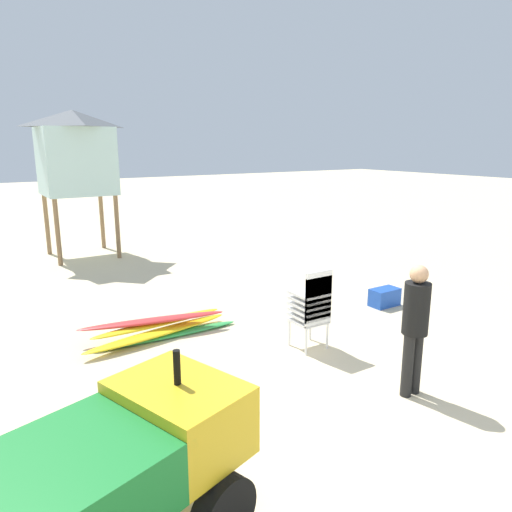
{
  "coord_description": "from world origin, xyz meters",
  "views": [
    {
      "loc": [
        -3.6,
        -3.75,
        3.14
      ],
      "look_at": [
        0.97,
        3.39,
        1.13
      ],
      "focal_mm": 33.48,
      "sensor_mm": 36.0,
      "label": 1
    }
  ],
  "objects_px": {
    "surfboard_pile": "(160,328)",
    "cooler_box": "(384,297)",
    "utility_cart": "(95,479)",
    "lifeguard_near_center": "(415,322)",
    "lifeguard_tower": "(75,152)",
    "stacked_plastic_chairs": "(313,304)"
  },
  "relations": [
    {
      "from": "utility_cart",
      "to": "lifeguard_near_center",
      "type": "distance_m",
      "value": 4.07
    },
    {
      "from": "lifeguard_near_center",
      "to": "cooler_box",
      "type": "xyz_separation_m",
      "value": [
        2.31,
        2.57,
        -0.81
      ]
    },
    {
      "from": "lifeguard_near_center",
      "to": "cooler_box",
      "type": "height_order",
      "value": "lifeguard_near_center"
    },
    {
      "from": "lifeguard_tower",
      "to": "stacked_plastic_chairs",
      "type": "bearing_deg",
      "value": -80.21
    },
    {
      "from": "lifeguard_near_center",
      "to": "lifeguard_tower",
      "type": "distance_m",
      "value": 10.51
    },
    {
      "from": "lifeguard_tower",
      "to": "utility_cart",
      "type": "bearing_deg",
      "value": -102.56
    },
    {
      "from": "utility_cart",
      "to": "stacked_plastic_chairs",
      "type": "distance_m",
      "value": 4.45
    },
    {
      "from": "cooler_box",
      "to": "lifeguard_near_center",
      "type": "bearing_deg",
      "value": -132.0
    },
    {
      "from": "lifeguard_near_center",
      "to": "stacked_plastic_chairs",
      "type": "bearing_deg",
      "value": 96.34
    },
    {
      "from": "lifeguard_near_center",
      "to": "cooler_box",
      "type": "bearing_deg",
      "value": 48.0
    },
    {
      "from": "lifeguard_tower",
      "to": "cooler_box",
      "type": "bearing_deg",
      "value": -62.54
    },
    {
      "from": "lifeguard_near_center",
      "to": "lifeguard_tower",
      "type": "relative_size",
      "value": 0.43
    },
    {
      "from": "utility_cart",
      "to": "surfboard_pile",
      "type": "xyz_separation_m",
      "value": [
        2.02,
        3.97,
        -0.63
      ]
    },
    {
      "from": "utility_cart",
      "to": "surfboard_pile",
      "type": "relative_size",
      "value": 1.04
    },
    {
      "from": "lifeguard_tower",
      "to": "surfboard_pile",
      "type": "bearing_deg",
      "value": -93.07
    },
    {
      "from": "surfboard_pile",
      "to": "stacked_plastic_chairs",
      "type": "bearing_deg",
      "value": -43.61
    },
    {
      "from": "surfboard_pile",
      "to": "lifeguard_near_center",
      "type": "height_order",
      "value": "lifeguard_near_center"
    },
    {
      "from": "stacked_plastic_chairs",
      "to": "cooler_box",
      "type": "height_order",
      "value": "stacked_plastic_chairs"
    },
    {
      "from": "cooler_box",
      "to": "surfboard_pile",
      "type": "bearing_deg",
      "value": 168.18
    },
    {
      "from": "utility_cart",
      "to": "lifeguard_tower",
      "type": "xyz_separation_m",
      "value": [
        2.38,
        10.7,
        2.11
      ]
    },
    {
      "from": "utility_cart",
      "to": "surfboard_pile",
      "type": "bearing_deg",
      "value": 62.99
    },
    {
      "from": "surfboard_pile",
      "to": "cooler_box",
      "type": "bearing_deg",
      "value": -11.82
    }
  ]
}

